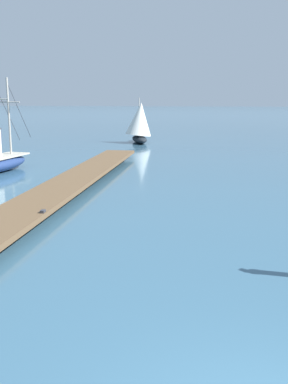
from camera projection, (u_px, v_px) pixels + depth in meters
The scene contains 2 objects.
floating_dock at pixel (65, 185), 17.93m from camera, with size 2.66×23.49×0.53m.
distant_sailboat at pixel (140, 123), 38.12m from camera, with size 3.00×4.46×3.78m.
Camera 1 is at (-0.79, -4.31, 3.77)m, focal length 42.32 mm.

